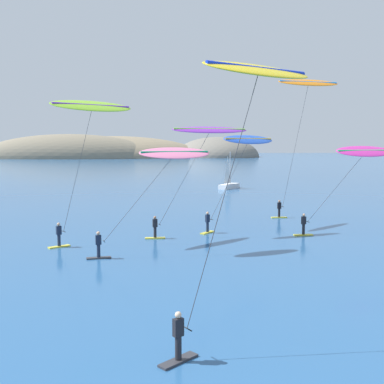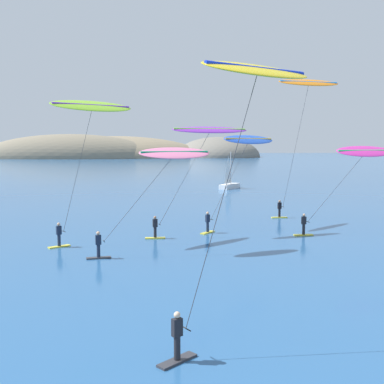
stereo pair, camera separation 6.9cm
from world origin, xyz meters
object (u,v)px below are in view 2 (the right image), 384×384
at_px(kitesurfer_lime, 90,113).
at_px(kitesurfer_purple, 206,138).
at_px(kitesurfer_yellow, 252,90).
at_px(kitesurfer_magenta, 362,156).
at_px(kitesurfer_blue, 246,145).
at_px(kitesurfer_orange, 307,92).
at_px(kitesurfer_pink, 169,160).
at_px(sailboat_near, 231,184).

bearing_deg(kitesurfer_lime, kitesurfer_purple, 13.67).
distance_m(kitesurfer_yellow, kitesurfer_magenta, 24.60).
bearing_deg(kitesurfer_lime, kitesurfer_yellow, -66.00).
bearing_deg(kitesurfer_blue, kitesurfer_orange, 37.28).
bearing_deg(kitesurfer_pink, kitesurfer_orange, 46.66).
distance_m(kitesurfer_blue, kitesurfer_yellow, 23.79).
bearing_deg(kitesurfer_magenta, kitesurfer_purple, -176.79).
xyz_separation_m(sailboat_near, kitesurfer_orange, (2.73, -28.92, 11.22)).
relative_size(kitesurfer_magenta, kitesurfer_pink, 1.12).
xyz_separation_m(kitesurfer_blue, kitesurfer_magenta, (8.86, -2.67, -0.86)).
relative_size(kitesurfer_purple, kitesurfer_pink, 1.04).
bearing_deg(kitesurfer_blue, kitesurfer_magenta, -16.77).
bearing_deg(kitesurfer_magenta, kitesurfer_pink, -157.59).
xyz_separation_m(kitesurfer_blue, kitesurfer_orange, (6.66, 5.07, 4.92)).
relative_size(sailboat_near, kitesurfer_yellow, 0.56).
height_order(kitesurfer_blue, kitesurfer_lime, kitesurfer_lime).
distance_m(sailboat_near, kitesurfer_pink, 44.69).
height_order(sailboat_near, kitesurfer_orange, kitesurfer_orange).
relative_size(kitesurfer_purple, kitesurfer_magenta, 0.93).
bearing_deg(kitesurfer_yellow, kitesurfer_lime, 114.00).
distance_m(kitesurfer_pink, kitesurfer_orange, 20.31).
relative_size(kitesurfer_yellow, kitesurfer_orange, 0.77).
height_order(kitesurfer_lime, kitesurfer_magenta, kitesurfer_lime).
distance_m(kitesurfer_blue, kitesurfer_lime, 13.49).
bearing_deg(sailboat_near, kitesurfer_orange, -84.61).
relative_size(sailboat_near, kitesurfer_magenta, 0.63).
xyz_separation_m(kitesurfer_lime, kitesurfer_magenta, (21.00, 2.74, -3.15)).
distance_m(kitesurfer_blue, kitesurfer_orange, 9.71).
relative_size(kitesurfer_pink, kitesurfer_orange, 0.61).
height_order(kitesurfer_yellow, kitesurfer_purple, kitesurfer_yellow).
bearing_deg(kitesurfer_magenta, kitesurfer_blue, 163.23).
height_order(sailboat_near, kitesurfer_yellow, kitesurfer_yellow).
bearing_deg(kitesurfer_yellow, kitesurfer_orange, 69.13).
distance_m(kitesurfer_yellow, kitesurfer_pink, 14.76).
relative_size(kitesurfer_blue, kitesurfer_purple, 0.93).
bearing_deg(kitesurfer_purple, kitesurfer_magenta, 3.21).
xyz_separation_m(sailboat_near, kitesurfer_purple, (-7.69, -37.36, 6.87)).
relative_size(kitesurfer_blue, kitesurfer_pink, 0.97).
relative_size(kitesurfer_blue, kitesurfer_magenta, 0.87).
relative_size(kitesurfer_yellow, kitesurfer_purple, 1.19).
bearing_deg(kitesurfer_blue, kitesurfer_lime, -155.97).
relative_size(kitesurfer_blue, kitesurfer_lime, 0.77).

